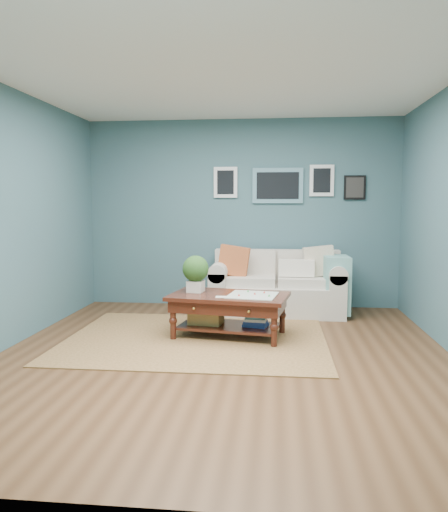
# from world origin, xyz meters

# --- Properties ---
(room_shell) EXTENTS (5.00, 5.02, 2.70)m
(room_shell) POSITION_xyz_m (0.01, 0.06, 1.36)
(room_shell) COLOR brown
(room_shell) RESTS_ON ground
(area_rug) EXTENTS (2.84, 2.27, 0.01)m
(area_rug) POSITION_xyz_m (-0.36, 0.58, 0.01)
(area_rug) COLOR brown
(area_rug) RESTS_ON ground
(loveseat) EXTENTS (1.84, 0.84, 0.95)m
(loveseat) POSITION_xyz_m (0.60, 2.02, 0.38)
(loveseat) COLOR beige
(loveseat) RESTS_ON ground
(coffee_table) EXTENTS (1.39, 0.94, 0.90)m
(coffee_table) POSITION_xyz_m (-0.08, 0.73, 0.40)
(coffee_table) COLOR #361A0F
(coffee_table) RESTS_ON ground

